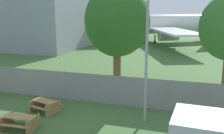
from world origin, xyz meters
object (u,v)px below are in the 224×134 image
object	(u,v)px
airplane	(145,25)
picnic_bench_open_grass	(45,105)
tree_left_of_cabin	(117,21)
picnic_bench_near_cabin	(20,121)

from	to	relation	value
airplane	picnic_bench_open_grass	xyz separation A→B (m)	(0.73, -38.22, -3.10)
picnic_bench_open_grass	tree_left_of_cabin	world-z (taller)	tree_left_of_cabin
airplane	tree_left_of_cabin	bearing A→B (deg)	65.56
airplane	picnic_bench_open_grass	bearing A→B (deg)	60.04
airplane	picnic_bench_near_cabin	world-z (taller)	airplane
airplane	picnic_bench_open_grass	distance (m)	38.35
picnic_bench_near_cabin	picnic_bench_open_grass	xyz separation A→B (m)	(-0.02, 2.66, -0.01)
picnic_bench_near_cabin	tree_left_of_cabin	xyz separation A→B (m)	(2.92, 9.21, 5.14)
airplane	picnic_bench_near_cabin	xyz separation A→B (m)	(0.75, -40.88, -3.10)
tree_left_of_cabin	airplane	bearing A→B (deg)	96.62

